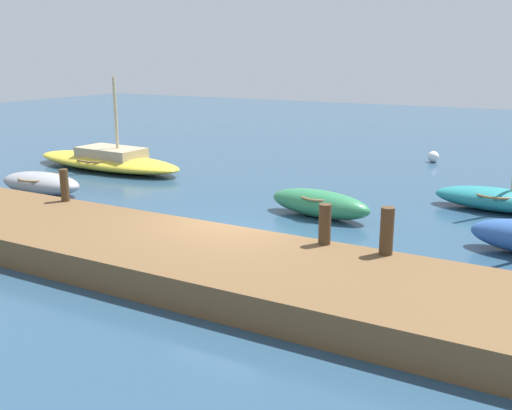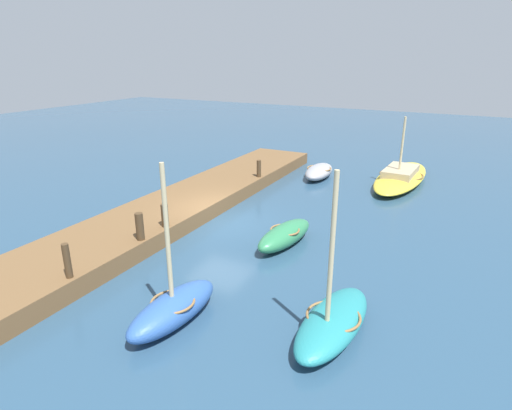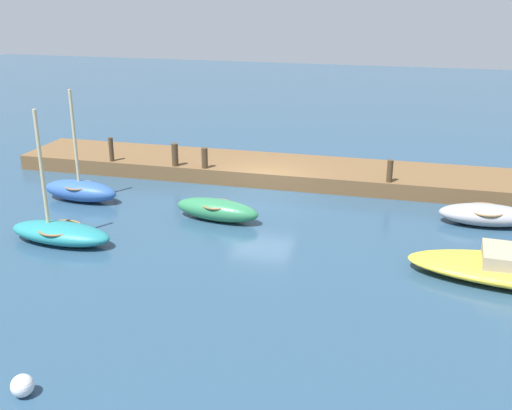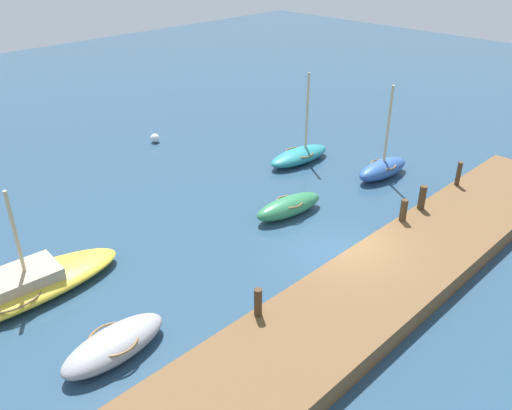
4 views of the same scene
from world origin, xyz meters
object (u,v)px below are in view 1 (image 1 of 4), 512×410
at_px(sailboat_yellow, 107,160).
at_px(mooring_post_west, 64,185).
at_px(marker_buoy, 433,157).
at_px(mooring_post_mid_east, 387,231).
at_px(mooring_post_mid_west, 325,224).
at_px(rowboat_teal, 496,198).
at_px(rowboat_grey, 41,183).
at_px(dinghy_green, 320,203).

relative_size(sailboat_yellow, mooring_post_west, 8.49).
height_order(mooring_post_west, marker_buoy, mooring_post_west).
distance_m(sailboat_yellow, mooring_post_mid_east, 15.11).
relative_size(mooring_post_mid_west, mooring_post_mid_east, 0.90).
bearing_deg(rowboat_teal, mooring_post_mid_west, -105.03).
height_order(rowboat_grey, dinghy_green, dinghy_green).
xyz_separation_m(mooring_post_west, marker_buoy, (6.68, 14.61, -0.85)).
bearing_deg(mooring_post_mid_west, marker_buoy, 93.99).
distance_m(sailboat_yellow, mooring_post_west, 7.99).
bearing_deg(mooring_post_west, rowboat_grey, 148.44).
distance_m(sailboat_yellow, marker_buoy, 13.87).
distance_m(rowboat_teal, mooring_post_mid_east, 7.45).
height_order(rowboat_teal, marker_buoy, rowboat_teal).
bearing_deg(mooring_post_mid_east, rowboat_grey, 170.34).
relative_size(sailboat_yellow, mooring_post_mid_east, 7.73).
bearing_deg(marker_buoy, dinghy_green, -94.52).
bearing_deg(dinghy_green, mooring_post_west, -137.04).
relative_size(rowboat_grey, marker_buoy, 6.71).
xyz_separation_m(sailboat_yellow, mooring_post_mid_east, (13.61, -6.51, 0.77)).
distance_m(mooring_post_west, mooring_post_mid_east, 9.04).
xyz_separation_m(mooring_post_west, mooring_post_mid_west, (7.69, 0.00, -0.01)).
height_order(mooring_post_mid_west, mooring_post_mid_east, mooring_post_mid_east).
bearing_deg(marker_buoy, sailboat_yellow, -144.25).
bearing_deg(mooring_post_mid_east, dinghy_green, 128.08).
bearing_deg(mooring_post_mid_west, rowboat_grey, 169.20).
bearing_deg(dinghy_green, mooring_post_mid_west, -57.49).
distance_m(rowboat_teal, mooring_post_mid_west, 7.77).
bearing_deg(rowboat_teal, mooring_post_west, -140.47).
bearing_deg(rowboat_grey, rowboat_teal, 17.64).
xyz_separation_m(mooring_post_west, mooring_post_mid_east, (9.03, 0.00, 0.04)).
height_order(sailboat_yellow, mooring_post_mid_west, sailboat_yellow).
height_order(rowboat_teal, dinghy_green, rowboat_teal).
relative_size(sailboat_yellow, rowboat_grey, 2.33).
bearing_deg(dinghy_green, marker_buoy, 93.56).
bearing_deg(mooring_post_west, rowboat_teal, 35.66).
distance_m(rowboat_teal, mooring_post_west, 12.58).
xyz_separation_m(rowboat_grey, mooring_post_west, (3.46, -2.13, 0.72)).
height_order(sailboat_yellow, dinghy_green, sailboat_yellow).
distance_m(sailboat_yellow, mooring_post_mid_west, 13.91).
xyz_separation_m(sailboat_yellow, mooring_post_mid_west, (12.27, -6.51, 0.71)).
relative_size(rowboat_grey, mooring_post_mid_east, 3.32).
xyz_separation_m(dinghy_green, mooring_post_mid_east, (3.19, -4.07, 0.74)).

